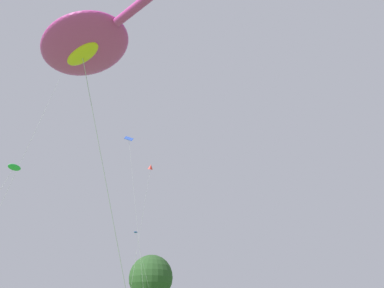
% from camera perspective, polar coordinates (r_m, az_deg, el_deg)
% --- Properties ---
extents(big_show_kite, '(7.00, 10.70, 12.23)m').
position_cam_1_polar(big_show_kite, '(15.65, -16.88, 15.50)').
color(big_show_kite, '#CC3899').
rests_on(big_show_kite, ground).
extents(small_kite_box_yellow, '(2.70, 3.79, 21.15)m').
position_cam_1_polar(small_kite_box_yellow, '(41.15, -10.23, -0.64)').
color(small_kite_box_yellow, blue).
rests_on(small_kite_box_yellow, ground).
extents(small_kite_tiny_distant, '(1.36, 1.86, 16.50)m').
position_cam_1_polar(small_kite_tiny_distant, '(37.60, -6.89, -4.06)').
color(small_kite_tiny_distant, red).
rests_on(small_kite_tiny_distant, ground).
extents(small_kite_triangle_green, '(4.07, 0.44, 10.21)m').
position_cam_1_polar(small_kite_triangle_green, '(40.14, -9.02, -15.14)').
color(small_kite_triangle_green, blue).
rests_on(small_kite_triangle_green, ground).
extents(small_kite_bird_shape, '(4.94, 1.26, 24.42)m').
position_cam_1_polar(small_kite_bird_shape, '(35.63, -19.46, 13.44)').
color(small_kite_bird_shape, red).
rests_on(small_kite_bird_shape, ground).
extents(small_kite_diamond_red, '(4.00, 2.35, 11.44)m').
position_cam_1_polar(small_kite_diamond_red, '(27.98, -27.32, -3.60)').
color(small_kite_diamond_red, green).
rests_on(small_kite_diamond_red, ground).
extents(tree_pine_center, '(7.26, 7.26, 11.27)m').
position_cam_1_polar(tree_pine_center, '(61.82, -6.79, -21.07)').
color(tree_pine_center, '#513823').
rests_on(tree_pine_center, ground).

